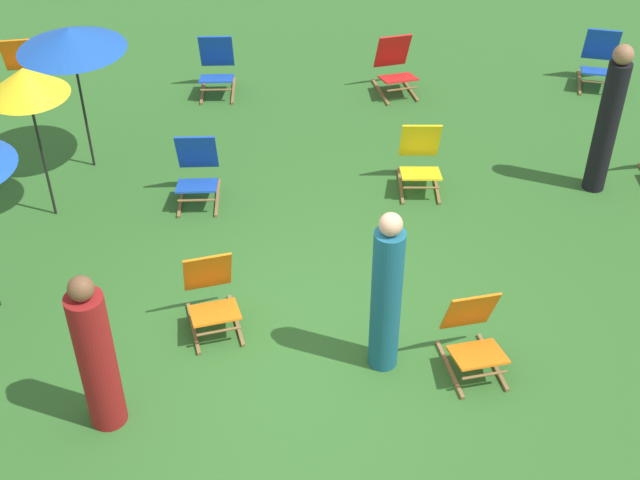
{
  "coord_description": "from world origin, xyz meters",
  "views": [
    {
      "loc": [
        -0.06,
        -6.05,
        6.23
      ],
      "look_at": [
        0.0,
        1.2,
        0.5
      ],
      "focal_mm": 49.35,
      "sensor_mm": 36.0,
      "label": 1
    }
  ],
  "objects_px": {
    "deckchair_6": "(197,172)",
    "person_2": "(386,296)",
    "deckchair_3": "(599,60)",
    "person_0": "(96,357)",
    "deckchair_1": "(395,67)",
    "deckchair_10": "(473,336)",
    "deckchair_4": "(217,67)",
    "deckchair_5": "(211,295)",
    "umbrella_0": "(25,82)",
    "deckchair_14": "(21,71)",
    "person_1": "(608,121)",
    "umbrella_2": "(70,39)",
    "deckchair_7": "(420,160)"
  },
  "relations": [
    {
      "from": "deckchair_3",
      "to": "person_0",
      "type": "xyz_separation_m",
      "value": [
        -6.03,
        -6.31,
        0.42
      ]
    },
    {
      "from": "person_1",
      "to": "deckchair_14",
      "type": "bearing_deg",
      "value": 7.22
    },
    {
      "from": "person_1",
      "to": "person_2",
      "type": "xyz_separation_m",
      "value": [
        -2.8,
        -2.95,
        -0.08
      ]
    },
    {
      "from": "deckchair_1",
      "to": "deckchair_3",
      "type": "height_order",
      "value": "same"
    },
    {
      "from": "deckchair_5",
      "to": "deckchair_6",
      "type": "distance_m",
      "value": 2.24
    },
    {
      "from": "deckchair_1",
      "to": "deckchair_4",
      "type": "relative_size",
      "value": 1.02
    },
    {
      "from": "deckchair_4",
      "to": "deckchair_5",
      "type": "bearing_deg",
      "value": -87.24
    },
    {
      "from": "deckchair_14",
      "to": "deckchair_10",
      "type": "bearing_deg",
      "value": -51.94
    },
    {
      "from": "person_1",
      "to": "umbrella_2",
      "type": "bearing_deg",
      "value": 19.85
    },
    {
      "from": "umbrella_0",
      "to": "deckchair_7",
      "type": "bearing_deg",
      "value": 7.34
    },
    {
      "from": "deckchair_5",
      "to": "deckchair_6",
      "type": "relative_size",
      "value": 1.03
    },
    {
      "from": "deckchair_7",
      "to": "deckchair_10",
      "type": "xyz_separation_m",
      "value": [
        0.2,
        -3.04,
        0.0
      ]
    },
    {
      "from": "deckchair_3",
      "to": "umbrella_0",
      "type": "relative_size",
      "value": 0.44
    },
    {
      "from": "deckchair_7",
      "to": "person_0",
      "type": "height_order",
      "value": "person_0"
    },
    {
      "from": "deckchair_6",
      "to": "person_2",
      "type": "bearing_deg",
      "value": -55.27
    },
    {
      "from": "deckchair_1",
      "to": "person_0",
      "type": "relative_size",
      "value": 0.51
    },
    {
      "from": "deckchair_10",
      "to": "deckchair_6",
      "type": "bearing_deg",
      "value": 123.88
    },
    {
      "from": "deckchair_6",
      "to": "person_1",
      "type": "distance_m",
      "value": 4.89
    },
    {
      "from": "deckchair_4",
      "to": "deckchair_7",
      "type": "bearing_deg",
      "value": -43.73
    },
    {
      "from": "deckchair_4",
      "to": "person_0",
      "type": "bearing_deg",
      "value": -95.92
    },
    {
      "from": "person_1",
      "to": "deckchair_4",
      "type": "bearing_deg",
      "value": -2.56
    },
    {
      "from": "deckchair_14",
      "to": "person_0",
      "type": "bearing_deg",
      "value": -77.59
    },
    {
      "from": "person_1",
      "to": "umbrella_0",
      "type": "bearing_deg",
      "value": 29.17
    },
    {
      "from": "deckchair_10",
      "to": "deckchair_3",
      "type": "bearing_deg",
      "value": 52.78
    },
    {
      "from": "deckchair_4",
      "to": "deckchair_5",
      "type": "xyz_separation_m",
      "value": [
        0.36,
        -4.89,
        0.0
      ]
    },
    {
      "from": "deckchair_4",
      "to": "person_2",
      "type": "bearing_deg",
      "value": -70.89
    },
    {
      "from": "deckchair_4",
      "to": "person_2",
      "type": "xyz_separation_m",
      "value": [
        2.04,
        -5.46,
        0.48
      ]
    },
    {
      "from": "deckchair_4",
      "to": "person_0",
      "type": "xyz_separation_m",
      "value": [
        -0.48,
        -6.15,
        0.42
      ]
    },
    {
      "from": "person_1",
      "to": "person_2",
      "type": "relative_size",
      "value": 1.07
    },
    {
      "from": "deckchair_1",
      "to": "deckchair_6",
      "type": "xyz_separation_m",
      "value": [
        -2.57,
        -2.67,
        0.0
      ]
    },
    {
      "from": "deckchair_1",
      "to": "umbrella_2",
      "type": "relative_size",
      "value": 0.45
    },
    {
      "from": "deckchair_4",
      "to": "umbrella_2",
      "type": "bearing_deg",
      "value": -127.56
    },
    {
      "from": "deckchair_4",
      "to": "person_1",
      "type": "bearing_deg",
      "value": -28.84
    },
    {
      "from": "umbrella_2",
      "to": "deckchair_1",
      "type": "bearing_deg",
      "value": 26.05
    },
    {
      "from": "person_2",
      "to": "deckchair_7",
      "type": "bearing_deg",
      "value": -22.76
    },
    {
      "from": "deckchair_10",
      "to": "person_0",
      "type": "bearing_deg",
      "value": 179.07
    },
    {
      "from": "deckchair_1",
      "to": "deckchair_4",
      "type": "xyz_separation_m",
      "value": [
        -2.56,
        0.01,
        0.0
      ]
    },
    {
      "from": "deckchair_4",
      "to": "deckchair_5",
      "type": "relative_size",
      "value": 0.97
    },
    {
      "from": "deckchair_7",
      "to": "umbrella_2",
      "type": "bearing_deg",
      "value": 173.98
    },
    {
      "from": "umbrella_0",
      "to": "person_2",
      "type": "relative_size",
      "value": 1.07
    },
    {
      "from": "umbrella_0",
      "to": "deckchair_4",
      "type": "bearing_deg",
      "value": 60.68
    },
    {
      "from": "umbrella_0",
      "to": "deckchair_5",
      "type": "bearing_deg",
      "value": -42.64
    },
    {
      "from": "person_1",
      "to": "person_2",
      "type": "distance_m",
      "value": 4.06
    },
    {
      "from": "deckchair_14",
      "to": "person_1",
      "type": "bearing_deg",
      "value": -25.98
    },
    {
      "from": "umbrella_2",
      "to": "person_0",
      "type": "height_order",
      "value": "umbrella_2"
    },
    {
      "from": "deckchair_3",
      "to": "deckchair_1",
      "type": "bearing_deg",
      "value": -164.12
    },
    {
      "from": "deckchair_6",
      "to": "deckchair_7",
      "type": "bearing_deg",
      "value": 3.31
    },
    {
      "from": "deckchair_10",
      "to": "umbrella_0",
      "type": "xyz_separation_m",
      "value": [
        -4.58,
        2.48,
        1.38
      ]
    },
    {
      "from": "deckchair_10",
      "to": "umbrella_2",
      "type": "height_order",
      "value": "umbrella_2"
    },
    {
      "from": "deckchair_3",
      "to": "person_2",
      "type": "relative_size",
      "value": 0.47
    }
  ]
}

